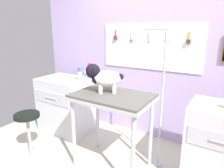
{
  "coord_description": "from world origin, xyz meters",
  "views": [
    {
      "loc": [
        1.02,
        -1.45,
        1.6
      ],
      "look_at": [
        -0.06,
        0.28,
        1.04
      ],
      "focal_mm": 31.67,
      "sensor_mm": 36.0,
      "label": 1
    }
  ],
  "objects_px": {
    "grooming_arm": "(161,107)",
    "cabinet_right": "(222,148)",
    "spray_bottle_tall": "(80,75)",
    "dog": "(103,77)",
    "counter_left": "(66,105)",
    "stool": "(28,123)",
    "grooming_table": "(112,104)"
  },
  "relations": [
    {
      "from": "grooming_arm",
      "to": "cabinet_right",
      "type": "relative_size",
      "value": 1.84
    },
    {
      "from": "spray_bottle_tall",
      "to": "dog",
      "type": "bearing_deg",
      "value": -30.75
    },
    {
      "from": "counter_left",
      "to": "stool",
      "type": "bearing_deg",
      "value": -81.36
    },
    {
      "from": "counter_left",
      "to": "stool",
      "type": "height_order",
      "value": "counter_left"
    },
    {
      "from": "grooming_table",
      "to": "stool",
      "type": "height_order",
      "value": "grooming_table"
    },
    {
      "from": "cabinet_right",
      "to": "spray_bottle_tall",
      "type": "xyz_separation_m",
      "value": [
        -1.96,
        0.11,
        0.51
      ]
    },
    {
      "from": "grooming_table",
      "to": "counter_left",
      "type": "height_order",
      "value": "grooming_table"
    },
    {
      "from": "grooming_table",
      "to": "grooming_arm",
      "type": "height_order",
      "value": "grooming_arm"
    },
    {
      "from": "dog",
      "to": "counter_left",
      "type": "relative_size",
      "value": 0.5
    },
    {
      "from": "grooming_arm",
      "to": "stool",
      "type": "relative_size",
      "value": 2.72
    },
    {
      "from": "grooming_table",
      "to": "spray_bottle_tall",
      "type": "distance_m",
      "value": 0.97
    },
    {
      "from": "grooming_table",
      "to": "grooming_arm",
      "type": "relative_size",
      "value": 0.56
    },
    {
      "from": "cabinet_right",
      "to": "spray_bottle_tall",
      "type": "height_order",
      "value": "spray_bottle_tall"
    },
    {
      "from": "grooming_arm",
      "to": "dog",
      "type": "relative_size",
      "value": 3.74
    },
    {
      "from": "dog",
      "to": "counter_left",
      "type": "height_order",
      "value": "dog"
    },
    {
      "from": "dog",
      "to": "stool",
      "type": "relative_size",
      "value": 0.73
    },
    {
      "from": "cabinet_right",
      "to": "dog",
      "type": "bearing_deg",
      "value": -165.75
    },
    {
      "from": "grooming_table",
      "to": "spray_bottle_tall",
      "type": "relative_size",
      "value": 4.9
    },
    {
      "from": "dog",
      "to": "spray_bottle_tall",
      "type": "height_order",
      "value": "dog"
    },
    {
      "from": "grooming_arm",
      "to": "stool",
      "type": "xyz_separation_m",
      "value": [
        -1.46,
        -0.72,
        -0.28
      ]
    },
    {
      "from": "grooming_arm",
      "to": "dog",
      "type": "height_order",
      "value": "grooming_arm"
    },
    {
      "from": "counter_left",
      "to": "cabinet_right",
      "type": "height_order",
      "value": "cabinet_right"
    },
    {
      "from": "dog",
      "to": "stool",
      "type": "distance_m",
      "value": 1.14
    },
    {
      "from": "grooming_table",
      "to": "grooming_arm",
      "type": "xyz_separation_m",
      "value": [
        0.46,
        0.32,
        -0.05
      ]
    },
    {
      "from": "counter_left",
      "to": "stool",
      "type": "distance_m",
      "value": 0.8
    },
    {
      "from": "grooming_table",
      "to": "counter_left",
      "type": "distance_m",
      "value": 1.24
    },
    {
      "from": "grooming_arm",
      "to": "grooming_table",
      "type": "bearing_deg",
      "value": -145.12
    },
    {
      "from": "stool",
      "to": "spray_bottle_tall",
      "type": "height_order",
      "value": "spray_bottle_tall"
    },
    {
      "from": "cabinet_right",
      "to": "spray_bottle_tall",
      "type": "distance_m",
      "value": 2.03
    },
    {
      "from": "stool",
      "to": "spray_bottle_tall",
      "type": "relative_size",
      "value": 3.2
    },
    {
      "from": "cabinet_right",
      "to": "stool",
      "type": "relative_size",
      "value": 1.48
    },
    {
      "from": "spray_bottle_tall",
      "to": "stool",
      "type": "bearing_deg",
      "value": -100.28
    }
  ]
}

